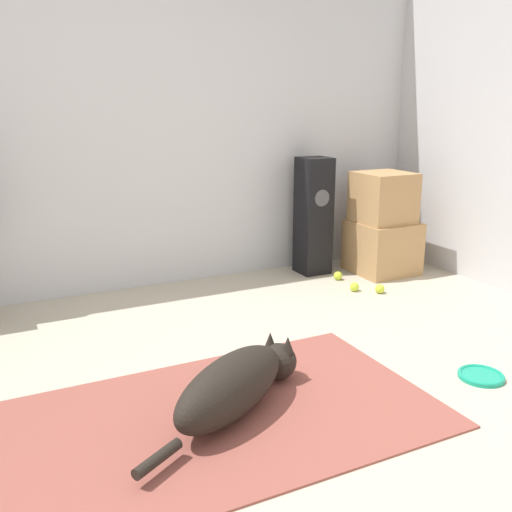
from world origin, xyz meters
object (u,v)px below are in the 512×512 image
object	(u,v)px
tennis_ball_near_speaker	(354,287)
cardboard_box_upper	(383,197)
tennis_ball_loose_on_carpet	(380,289)
frisbee	(481,376)
cardboard_box_lower	(382,247)
floor_speaker	(313,216)
tennis_ball_by_boxes	(338,276)
dog	(237,384)

from	to	relation	value
tennis_ball_near_speaker	cardboard_box_upper	bearing A→B (deg)	33.51
cardboard_box_upper	tennis_ball_near_speaker	world-z (taller)	cardboard_box_upper
tennis_ball_near_speaker	tennis_ball_loose_on_carpet	world-z (taller)	same
frisbee	cardboard_box_lower	bearing A→B (deg)	67.10
floor_speaker	frisbee	bearing A→B (deg)	-96.38
frisbee	tennis_ball_loose_on_carpet	xyz separation A→B (m)	(0.37, 1.26, 0.02)
frisbee	cardboard_box_lower	xyz separation A→B (m)	(0.71, 1.68, 0.19)
cardboard_box_lower	tennis_ball_loose_on_carpet	size ratio (longest dim) A/B	7.06
cardboard_box_upper	tennis_ball_loose_on_carpet	size ratio (longest dim) A/B	6.07
tennis_ball_by_boxes	tennis_ball_loose_on_carpet	size ratio (longest dim) A/B	1.00
frisbee	tennis_ball_near_speaker	xyz separation A→B (m)	(0.23, 1.38, 0.02)
cardboard_box_lower	tennis_ball_near_speaker	world-z (taller)	cardboard_box_lower
dog	floor_speaker	bearing A→B (deg)	49.80
floor_speaker	tennis_ball_by_boxes	bearing A→B (deg)	-76.62
cardboard_box_lower	tennis_ball_by_boxes	distance (m)	0.46
frisbee	floor_speaker	distance (m)	1.99
frisbee	tennis_ball_by_boxes	distance (m)	1.68
dog	floor_speaker	xyz separation A→B (m)	(1.43, 1.69, 0.31)
frisbee	floor_speaker	world-z (taller)	floor_speaker
frisbee	tennis_ball_by_boxes	size ratio (longest dim) A/B	3.37
floor_speaker	tennis_ball_near_speaker	world-z (taller)	floor_speaker
frisbee	cardboard_box_upper	xyz separation A→B (m)	(0.69, 1.68, 0.59)
floor_speaker	tennis_ball_by_boxes	size ratio (longest dim) A/B	13.77
tennis_ball_loose_on_carpet	floor_speaker	bearing A→B (deg)	102.89
dog	floor_speaker	distance (m)	2.24
dog	floor_speaker	size ratio (longest dim) A/B	1.03
tennis_ball_near_speaker	tennis_ball_loose_on_carpet	size ratio (longest dim) A/B	1.00
tennis_ball_loose_on_carpet	tennis_ball_near_speaker	bearing A→B (deg)	139.50
dog	tennis_ball_by_boxes	size ratio (longest dim) A/B	14.19
cardboard_box_lower	cardboard_box_upper	world-z (taller)	cardboard_box_upper
tennis_ball_by_boxes	tennis_ball_loose_on_carpet	xyz separation A→B (m)	(0.09, -0.39, 0.00)
cardboard_box_lower	tennis_ball_by_boxes	world-z (taller)	cardboard_box_lower
cardboard_box_lower	tennis_ball_loose_on_carpet	distance (m)	0.57
dog	tennis_ball_loose_on_carpet	world-z (taller)	dog
dog	tennis_ball_near_speaker	distance (m)	1.85
frisbee	tennis_ball_loose_on_carpet	distance (m)	1.31
cardboard_box_upper	tennis_ball_near_speaker	xyz separation A→B (m)	(-0.46, -0.30, -0.57)
frisbee	tennis_ball_near_speaker	distance (m)	1.39
cardboard_box_upper	tennis_ball_loose_on_carpet	xyz separation A→B (m)	(-0.32, -0.42, -0.57)
cardboard_box_upper	tennis_ball_loose_on_carpet	bearing A→B (deg)	-127.61
dog	cardboard_box_upper	size ratio (longest dim) A/B	2.34
dog	cardboard_box_lower	bearing A→B (deg)	36.97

